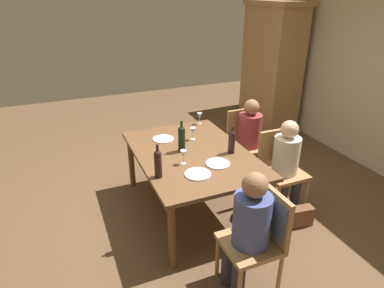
{
  "coord_description": "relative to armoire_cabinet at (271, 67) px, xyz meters",
  "views": [
    {
      "loc": [
        3.01,
        -1.26,
        2.36
      ],
      "look_at": [
        0.0,
        0.0,
        0.84
      ],
      "focal_mm": 31.36,
      "sensor_mm": 36.0,
      "label": 1
    }
  ],
  "objects": [
    {
      "name": "chair_right_end",
      "position": [
        3.16,
        -2.21,
        -0.5
      ],
      "size": [
        0.44,
        0.46,
        0.92
      ],
      "rotation": [
        0.0,
        0.0,
        3.14
      ],
      "color": "#A87F51",
      "rests_on": "ground_plane"
    },
    {
      "name": "dinner_plate_guest_left",
      "position": [
        2.29,
        -2.2,
        -0.35
      ],
      "size": [
        0.25,
        0.25,
        0.01
      ],
      "primitive_type": "cylinder",
      "color": "white",
      "rests_on": "dining_table"
    },
    {
      "name": "wine_glass_centre",
      "position": [
        1.19,
        -1.91,
        -0.25
      ],
      "size": [
        0.07,
        0.07,
        0.15
      ],
      "color": "silver",
      "rests_on": "dining_table"
    },
    {
      "name": "dining_table",
      "position": [
        1.94,
        -2.34,
        -0.43
      ],
      "size": [
        1.68,
        1.17,
        0.74
      ],
      "color": "brown",
      "rests_on": "ground_plane"
    },
    {
      "name": "wine_glass_near_right",
      "position": [
        1.63,
        -2.19,
        -0.25
      ],
      "size": [
        0.07,
        0.07,
        0.15
      ],
      "color": "silver",
      "rests_on": "dining_table"
    },
    {
      "name": "dinner_plate_guest_right",
      "position": [
        1.5,
        -2.52,
        -0.35
      ],
      "size": [
        0.25,
        0.25,
        0.01
      ],
      "primitive_type": "cylinder",
      "color": "white",
      "rests_on": "dining_table"
    },
    {
      "name": "handbag",
      "position": [
        2.67,
        -1.37,
        -0.99
      ],
      "size": [
        0.16,
        0.29,
        0.22
      ],
      "primitive_type": "cube",
      "rotation": [
        0.0,
        0.0,
        -1.71
      ],
      "color": "brown",
      "rests_on": "ground_plane"
    },
    {
      "name": "chair_far_left",
      "position": [
        1.47,
        -1.37,
        -0.56
      ],
      "size": [
        0.44,
        0.44,
        0.92
      ],
      "rotation": [
        0.0,
        0.0,
        -1.57
      ],
      "color": "#A87F51",
      "rests_on": "ground_plane"
    },
    {
      "name": "chair_far_right",
      "position": [
        2.23,
        -1.37,
        -0.56
      ],
      "size": [
        0.44,
        0.44,
        0.92
      ],
      "rotation": [
        0.0,
        0.0,
        -1.57
      ],
      "color": "#A87F51",
      "rests_on": "ground_plane"
    },
    {
      "name": "wine_bottle_short_olive",
      "position": [
        2.11,
        -1.95,
        -0.22
      ],
      "size": [
        0.07,
        0.07,
        0.31
      ],
      "color": "black",
      "rests_on": "dining_table"
    },
    {
      "name": "wine_bottle_tall_green",
      "position": [
        1.86,
        -2.43,
        -0.2
      ],
      "size": [
        0.08,
        0.08,
        0.35
      ],
      "color": "black",
      "rests_on": "dining_table"
    },
    {
      "name": "person_man_bearded",
      "position": [
        1.59,
        -1.37,
        -0.45
      ],
      "size": [
        0.34,
        0.3,
        1.11
      ],
      "rotation": [
        0.0,
        0.0,
        -1.57
      ],
      "color": "#33333D",
      "rests_on": "ground_plane"
    },
    {
      "name": "person_woman_host",
      "position": [
        3.16,
        -2.36,
        -0.45
      ],
      "size": [
        0.3,
        0.35,
        1.13
      ],
      "rotation": [
        0.0,
        0.0,
        3.14
      ],
      "color": "#33333D",
      "rests_on": "ground_plane"
    },
    {
      "name": "ground_plane",
      "position": [
        1.94,
        -2.34,
        -1.1
      ],
      "size": [
        10.0,
        10.0,
        0.0
      ],
      "primitive_type": "plane",
      "color": "brown"
    },
    {
      "name": "wine_bottle_dark_red",
      "position": [
        2.3,
        -2.83,
        -0.21
      ],
      "size": [
        0.07,
        0.07,
        0.34
      ],
      "color": "black",
      "rests_on": "dining_table"
    },
    {
      "name": "person_man_guest",
      "position": [
        2.34,
        -1.37,
        -0.46
      ],
      "size": [
        0.33,
        0.29,
        1.1
      ],
      "rotation": [
        0.0,
        0.0,
        -1.57
      ],
      "color": "#33333D",
      "rests_on": "ground_plane"
    },
    {
      "name": "dinner_plate_host",
      "position": [
        2.41,
        -2.47,
        -0.35
      ],
      "size": [
        0.26,
        0.26,
        0.01
      ],
      "primitive_type": "cylinder",
      "color": "white",
      "rests_on": "dining_table"
    },
    {
      "name": "wine_glass_near_left",
      "position": [
        2.14,
        -2.52,
        -0.25
      ],
      "size": [
        0.07,
        0.07,
        0.15
      ],
      "color": "silver",
      "rests_on": "dining_table"
    },
    {
      "name": "armoire_cabinet",
      "position": [
        0.0,
        0.0,
        0.0
      ],
      "size": [
        1.18,
        0.62,
        2.18
      ],
      "color": "#A87F51",
      "rests_on": "ground_plane"
    }
  ]
}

